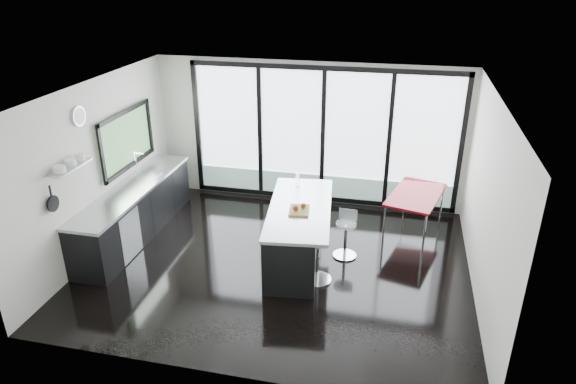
% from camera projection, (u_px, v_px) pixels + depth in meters
% --- Properties ---
extents(floor, '(6.00, 5.00, 0.00)m').
position_uv_depth(floor, '(278.00, 264.00, 8.28)').
color(floor, black).
rests_on(floor, ground).
extents(ceiling, '(6.00, 5.00, 0.00)m').
position_uv_depth(ceiling, '(276.00, 92.00, 7.13)').
color(ceiling, white).
rests_on(ceiling, wall_back).
extents(wall_back, '(6.00, 0.09, 2.80)m').
position_uv_depth(wall_back, '(321.00, 142.00, 9.89)').
color(wall_back, beige).
rests_on(wall_back, ground).
extents(wall_front, '(6.00, 0.00, 2.80)m').
position_uv_depth(wall_front, '(221.00, 275.00, 5.48)').
color(wall_front, beige).
rests_on(wall_front, ground).
extents(wall_left, '(0.26, 5.00, 2.80)m').
position_uv_depth(wall_left, '(107.00, 153.00, 8.48)').
color(wall_left, beige).
rests_on(wall_left, ground).
extents(wall_right, '(0.00, 5.00, 2.80)m').
position_uv_depth(wall_right, '(487.00, 203.00, 7.10)').
color(wall_right, beige).
rests_on(wall_right, ground).
extents(counter_cabinets, '(0.69, 3.24, 1.36)m').
position_uv_depth(counter_cabinets, '(135.00, 211.00, 8.98)').
color(counter_cabinets, black).
rests_on(counter_cabinets, floor).
extents(island, '(1.24, 2.39, 1.22)m').
position_uv_depth(island, '(295.00, 232.00, 8.26)').
color(island, black).
rests_on(island, floor).
extents(bar_stool_near, '(0.54, 0.54, 0.71)m').
position_uv_depth(bar_stool_near, '(317.00, 260.00, 7.71)').
color(bar_stool_near, silver).
rests_on(bar_stool_near, floor).
extents(bar_stool_far, '(0.42, 0.42, 0.62)m').
position_uv_depth(bar_stool_far, '(345.00, 240.00, 8.37)').
color(bar_stool_far, silver).
rests_on(bar_stool_far, floor).
extents(red_table, '(1.12, 1.54, 0.74)m').
position_uv_depth(red_table, '(414.00, 213.00, 9.13)').
color(red_table, maroon).
rests_on(red_table, floor).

